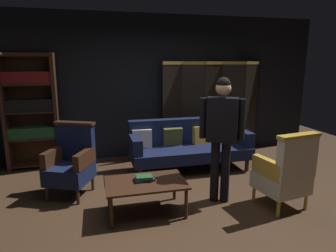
{
  "coord_description": "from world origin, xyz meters",
  "views": [
    {
      "loc": [
        -1.03,
        -3.32,
        1.89
      ],
      "look_at": [
        0.0,
        0.8,
        0.95
      ],
      "focal_mm": 31.03,
      "sensor_mm": 36.0,
      "label": 1
    }
  ],
  "objects": [
    {
      "name": "book_navy_cloth",
      "position": [
        -0.49,
        0.09,
        0.43
      ],
      "size": [
        0.26,
        0.17,
        0.03
      ],
      "primitive_type": "cube",
      "rotation": [
        0.0,
        0.0,
        0.1
      ],
      "color": "navy",
      "rests_on": "coffee_table"
    },
    {
      "name": "ground_plane",
      "position": [
        0.0,
        0.0,
        0.0
      ],
      "size": [
        10.0,
        10.0,
        0.0
      ],
      "primitive_type": "plane",
      "color": "#3D2819"
    },
    {
      "name": "velvet_couch",
      "position": [
        0.55,
        1.46,
        0.46
      ],
      "size": [
        2.12,
        0.78,
        0.88
      ],
      "color": "#382114",
      "rests_on": "ground_plane"
    },
    {
      "name": "coffee_table",
      "position": [
        -0.48,
        0.05,
        0.37
      ],
      "size": [
        1.0,
        0.64,
        0.42
      ],
      "color": "#382114",
      "rests_on": "ground_plane"
    },
    {
      "name": "folding_screen",
      "position": [
        1.31,
        2.23,
        0.99
      ],
      "size": [
        2.16,
        0.24,
        1.9
      ],
      "color": "black",
      "rests_on": "ground_plane"
    },
    {
      "name": "back_wall",
      "position": [
        0.0,
        2.45,
        1.4
      ],
      "size": [
        7.2,
        0.1,
        2.8
      ],
      "primitive_type": "cube",
      "color": "black",
      "rests_on": "ground_plane"
    },
    {
      "name": "armchair_wing_left",
      "position": [
        -1.42,
        0.86,
        0.49
      ],
      "size": [
        0.77,
        0.76,
        1.04
      ],
      "color": "#382114",
      "rests_on": "ground_plane"
    },
    {
      "name": "standing_figure",
      "position": [
        0.56,
        0.12,
        1.03
      ],
      "size": [
        0.54,
        0.37,
        1.7
      ],
      "color": "black",
      "rests_on": "ground_plane"
    },
    {
      "name": "book_green_cloth",
      "position": [
        -0.49,
        0.09,
        0.47
      ],
      "size": [
        0.21,
        0.16,
        0.04
      ],
      "primitive_type": "cube",
      "rotation": [
        0.0,
        0.0,
        -0.06
      ],
      "color": "#1E4C28",
      "rests_on": "book_navy_cloth"
    },
    {
      "name": "bookshelf",
      "position": [
        -2.15,
        2.19,
        1.08
      ],
      "size": [
        0.9,
        0.32,
        2.05
      ],
      "color": "#382114",
      "rests_on": "ground_plane"
    },
    {
      "name": "armchair_gilt_accent",
      "position": [
        1.3,
        -0.26,
        0.49
      ],
      "size": [
        0.66,
        0.66,
        1.04
      ],
      "color": "gold",
      "rests_on": "ground_plane"
    }
  ]
}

